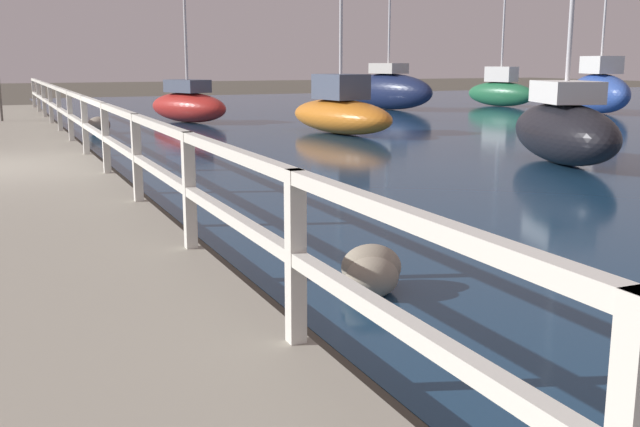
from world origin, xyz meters
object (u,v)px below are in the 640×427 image
at_px(sailboat_red, 188,104).
at_px(sailboat_green, 501,90).
at_px(sailboat_blue, 599,90).
at_px(sailboat_black, 564,129).
at_px(sailboat_orange, 341,112).
at_px(sailboat_navy, 388,90).

relative_size(sailboat_red, sailboat_green, 0.99).
xyz_separation_m(sailboat_blue, sailboat_red, (-15.40, 1.97, -0.29)).
bearing_deg(sailboat_black, sailboat_green, 75.47).
relative_size(sailboat_green, sailboat_orange, 1.06).
bearing_deg(sailboat_green, sailboat_blue, -95.78).
xyz_separation_m(sailboat_red, sailboat_green, (14.64, 3.05, 0.10)).
distance_m(sailboat_navy, sailboat_green, 5.51).
height_order(sailboat_black, sailboat_green, sailboat_green).
xyz_separation_m(sailboat_navy, sailboat_orange, (-6.28, -8.68, -0.18)).
relative_size(sailboat_black, sailboat_orange, 0.81).
height_order(sailboat_red, sailboat_green, sailboat_green).
relative_size(sailboat_blue, sailboat_green, 0.88).
relative_size(sailboat_black, sailboat_green, 0.77).
bearing_deg(sailboat_green, sailboat_orange, -158.57).
relative_size(sailboat_navy, sailboat_black, 1.09).
bearing_deg(sailboat_blue, sailboat_navy, 160.16).
bearing_deg(sailboat_orange, sailboat_blue, 7.35).
xyz_separation_m(sailboat_navy, sailboat_black, (-4.94, -15.89, -0.12)).
distance_m(sailboat_navy, sailboat_blue, 8.13).
bearing_deg(sailboat_red, sailboat_green, -11.56).
bearing_deg(sailboat_red, sailboat_blue, -30.61).
bearing_deg(sailboat_navy, sailboat_red, -174.31).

